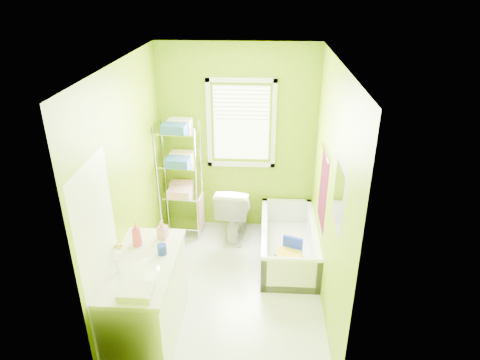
# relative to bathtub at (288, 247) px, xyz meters

# --- Properties ---
(ground) EXTENTS (2.90, 2.90, 0.00)m
(ground) POSITION_rel_bathtub_xyz_m (-0.70, -0.65, -0.15)
(ground) COLOR silver
(ground) RESTS_ON ground
(room_envelope) EXTENTS (2.14, 2.94, 2.62)m
(room_envelope) POSITION_rel_bathtub_xyz_m (-0.70, -0.65, 1.39)
(room_envelope) COLOR #749807
(room_envelope) RESTS_ON ground
(window) EXTENTS (0.92, 0.05, 1.22)m
(window) POSITION_rel_bathtub_xyz_m (-0.65, 0.77, 1.46)
(window) COLOR white
(window) RESTS_ON ground
(door) EXTENTS (0.09, 0.80, 2.00)m
(door) POSITION_rel_bathtub_xyz_m (-1.74, -1.65, 0.85)
(door) COLOR white
(door) RESTS_ON ground
(right_wall_decor) EXTENTS (0.04, 1.48, 1.17)m
(right_wall_decor) POSITION_rel_bathtub_xyz_m (0.33, -0.67, 1.17)
(right_wall_decor) COLOR #480819
(right_wall_decor) RESTS_ON ground
(bathtub) EXTENTS (0.69, 1.49, 0.48)m
(bathtub) POSITION_rel_bathtub_xyz_m (0.00, 0.00, 0.00)
(bathtub) COLOR white
(bathtub) RESTS_ON ground
(toilet) EXTENTS (0.52, 0.82, 0.80)m
(toilet) POSITION_rel_bathtub_xyz_m (-0.73, 0.49, 0.25)
(toilet) COLOR white
(toilet) RESTS_ON ground
(vanity) EXTENTS (0.61, 1.20, 1.15)m
(vanity) POSITION_rel_bathtub_xyz_m (-1.46, -1.43, 0.32)
(vanity) COLOR white
(vanity) RESTS_ON ground
(wire_shelf_unit) EXTENTS (0.58, 0.46, 1.65)m
(wire_shelf_unit) POSITION_rel_bathtub_xyz_m (-1.45, 0.52, 0.85)
(wire_shelf_unit) COLOR silver
(wire_shelf_unit) RESTS_ON ground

